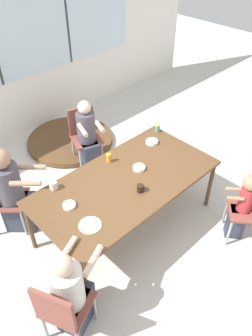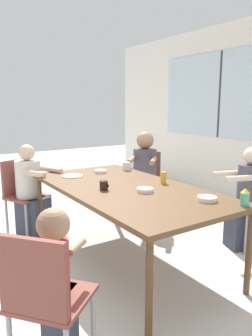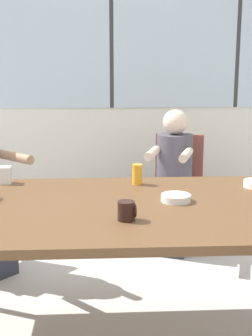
% 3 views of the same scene
% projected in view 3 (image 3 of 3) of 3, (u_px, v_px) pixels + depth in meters
% --- Properties ---
extents(wall_back_with_windows, '(8.40, 0.08, 2.80)m').
position_uv_depth(wall_back_with_windows, '(112.00, 63.00, 4.81)').
color(wall_back_with_windows, white).
rests_on(wall_back_with_windows, ground_plane).
extents(dining_table, '(2.13, 1.09, 0.75)m').
position_uv_depth(dining_table, '(126.00, 214.00, 2.26)').
color(dining_table, brown).
rests_on(dining_table, ground_plane).
extents(chair_for_man_blue_shirt, '(0.51, 0.51, 0.87)m').
position_uv_depth(chair_for_man_blue_shirt, '(177.00, 180.00, 3.69)').
color(chair_for_man_blue_shirt, brown).
rests_on(chair_for_man_blue_shirt, ground_plane).
extents(person_man_blue_shirt, '(0.41, 0.54, 1.08)m').
position_uv_depth(person_man_blue_shirt, '(173.00, 187.00, 3.54)').
color(person_man_blue_shirt, '#333847').
rests_on(person_man_blue_shirt, ground_plane).
extents(coffee_mug, '(0.08, 0.08, 0.08)m').
position_uv_depth(coffee_mug, '(127.00, 211.00, 2.01)').
color(coffee_mug, black).
rests_on(coffee_mug, dining_table).
extents(juice_glass, '(0.06, 0.06, 0.11)m').
position_uv_depth(juice_glass, '(137.00, 174.00, 2.62)').
color(juice_glass, gold).
rests_on(juice_glass, dining_table).
extents(milk_carton_small, '(0.07, 0.07, 0.10)m').
position_uv_depth(milk_carton_small, '(5.00, 175.00, 2.64)').
color(milk_carton_small, silver).
rests_on(milk_carton_small, dining_table).
extents(bowl_fruit, '(0.15, 0.15, 0.04)m').
position_uv_depth(bowl_fruit, '(176.00, 198.00, 2.30)').
color(bowl_fruit, white).
rests_on(bowl_fruit, dining_table).
extents(folded_table_stack, '(1.42, 1.42, 0.09)m').
position_uv_depth(folded_table_stack, '(176.00, 215.00, 4.32)').
color(folded_table_stack, brown).
rests_on(folded_table_stack, ground_plane).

